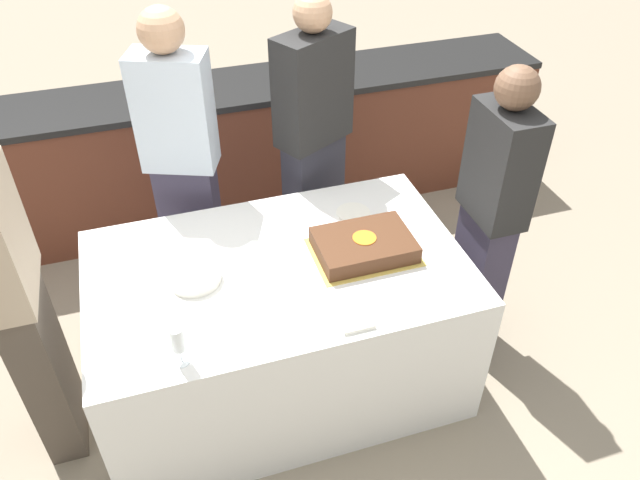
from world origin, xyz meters
The scene contains 12 objects.
ground_plane centered at (0.00, 0.00, 0.00)m, with size 14.00×14.00×0.00m, color gray.
back_counter centered at (0.00, 1.61, 0.46)m, with size 4.40×0.58×0.92m.
dining_table centered at (0.00, 0.00, 0.39)m, with size 1.70×1.06×0.78m.
cake centered at (0.40, -0.03, 0.82)m, with size 0.48×0.35×0.09m.
plate_stack centered at (-0.37, 0.01, 0.80)m, with size 0.23×0.23×0.04m.
wine_glass centered at (-0.48, -0.43, 0.90)m, with size 0.07×0.07×0.18m.
side_plate_near_cake centered at (0.46, 0.27, 0.78)m, with size 0.17×0.17×0.00m.
utensil_pile centered at (0.21, -0.45, 0.79)m, with size 0.13×0.09×0.02m.
person_cutting_cake centered at (0.40, 0.75, 0.89)m, with size 0.45×0.37×1.72m.
person_seated_left centered at (-1.07, 0.00, 0.86)m, with size 0.20×0.41×1.66m.
person_seated_right centered at (1.07, 0.00, 0.82)m, with size 0.20×0.35×1.58m.
person_standing_back centered at (-0.30, 0.75, 0.91)m, with size 0.41×0.32×1.73m.
Camera 1 is at (-0.46, -2.07, 2.62)m, focal length 35.00 mm.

